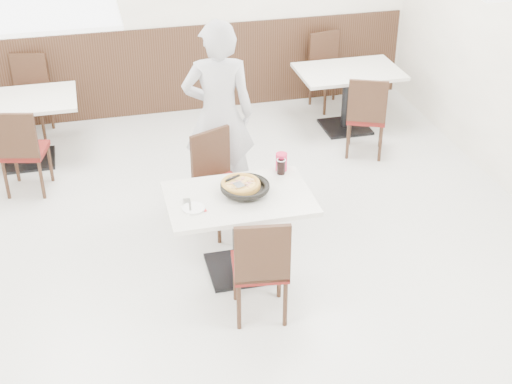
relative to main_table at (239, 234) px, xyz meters
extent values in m
plane|color=#ABABA6|center=(0.00, 0.04, -0.38)|extent=(7.00, 7.00, 0.00)
cube|color=beige|center=(0.00, 3.54, 1.02)|extent=(6.00, 0.04, 2.80)
cube|color=black|center=(0.00, 3.52, 0.18)|extent=(5.90, 0.03, 1.10)
cylinder|color=black|center=(0.05, 0.05, 0.39)|extent=(0.13, 0.13, 0.04)
cylinder|color=black|center=(0.06, 0.03, 0.42)|extent=(0.38, 0.38, 0.01)
cylinder|color=#BE9041|center=(0.03, 0.07, 0.44)|extent=(0.36, 0.36, 0.02)
cube|color=silver|center=(0.01, 0.03, 0.47)|extent=(0.10, 0.11, 0.00)
cube|color=white|center=(-0.40, -0.10, 0.38)|extent=(0.18, 0.18, 0.00)
cylinder|color=white|center=(-0.39, -0.11, 0.38)|extent=(0.20, 0.20, 0.01)
cube|color=silver|center=(-0.42, -0.07, 0.39)|extent=(0.04, 0.17, 0.00)
cylinder|color=black|center=(0.44, 0.29, 0.44)|extent=(0.08, 0.08, 0.13)
cylinder|color=#C51C42|center=(0.46, 0.35, 0.45)|extent=(0.11, 0.11, 0.16)
imported|color=silver|center=(0.08, 1.21, 0.56)|extent=(0.74, 0.55, 1.88)
camera|label=1|loc=(-1.08, -4.92, 3.39)|focal=50.00mm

